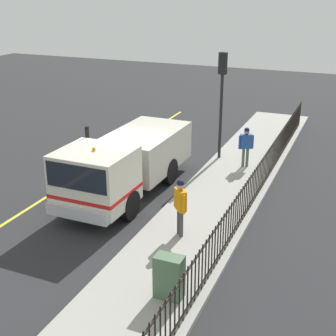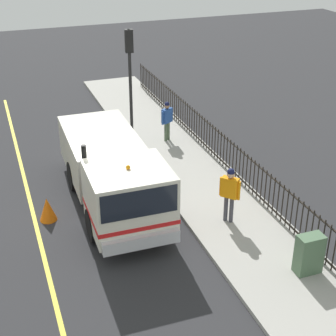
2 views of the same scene
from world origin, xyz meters
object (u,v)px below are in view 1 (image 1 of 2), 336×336
Objects in this scene: worker_standing at (180,202)px; pedestrian_distant at (246,143)px; traffic_light_near at (222,85)px; utility_cabinet at (169,277)px; traffic_cone at (74,177)px; work_truck at (123,162)px.

pedestrian_distant is at bearing -44.49° from worker_standing.
traffic_light_near is at bearing -55.38° from pedestrian_distant.
utility_cabinet is (1.75, -9.66, -2.53)m from traffic_light_near.
worker_standing reaches higher than pedestrian_distant.
utility_cabinet is 1.44× the size of traffic_cone.
pedestrian_distant is at bearing 161.68° from traffic_light_near.
traffic_cone is (-4.04, -4.73, -2.82)m from traffic_light_near.
traffic_cone is (-5.79, 4.93, -0.29)m from utility_cabinet.
pedestrian_distant is 9.06m from utility_cabinet.
utility_cabinet is 7.61m from traffic_cone.
traffic_light_near is 5.84× the size of traffic_cone.
traffic_light_near is at bearing -111.45° from work_truck.
traffic_light_near reaches higher than pedestrian_distant.
work_truck is at bearing 127.62° from utility_cabinet.
traffic_cone is (-4.96, 2.10, -0.82)m from worker_standing.
utility_cabinet is (0.49, -9.03, -0.45)m from pedestrian_distant.
work_truck is 3.52m from worker_standing.
traffic_cone is (-2.06, 0.09, -0.90)m from work_truck.
work_truck is 6.14m from utility_cabinet.
worker_standing is (2.89, -2.01, -0.08)m from work_truck.
worker_standing is at bearing 57.81° from pedestrian_distant.
traffic_light_near is 10.13m from utility_cabinet.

